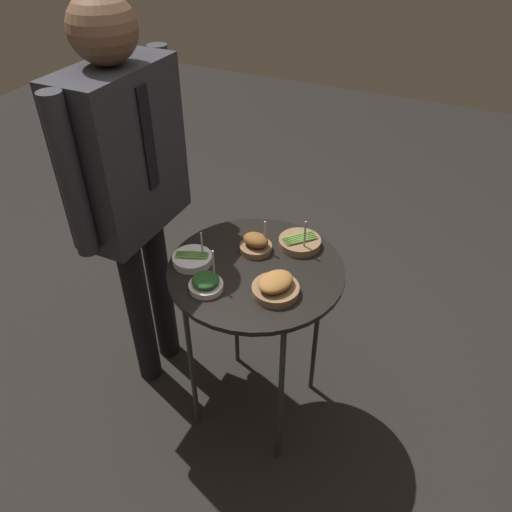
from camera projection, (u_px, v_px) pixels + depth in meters
The scene contains 8 objects.
ground_plane at pixel (256, 403), 2.17m from camera, with size 8.00×8.00×0.00m, color black.
serving_cart at pixel (256, 282), 1.75m from camera, with size 0.61×0.61×0.76m.
bowl_roast_back_right at pixel (256, 244), 1.77m from camera, with size 0.12×0.12×0.12m.
bowl_roast_back_left at pixel (276, 286), 1.59m from camera, with size 0.15×0.15×0.07m.
bowl_spinach_center at pixel (206, 283), 1.61m from camera, with size 0.11×0.11×0.14m.
bowl_asparagus_mid_right at pixel (300, 242), 1.80m from camera, with size 0.15×0.15×0.13m.
bowl_asparagus_front_left at pixel (192, 259), 1.72m from camera, with size 0.14×0.14×0.13m.
waiter_figure at pixel (128, 172), 1.75m from camera, with size 0.58×0.22×1.57m.
Camera 1 is at (-1.20, -0.57, 1.83)m, focal length 35.00 mm.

